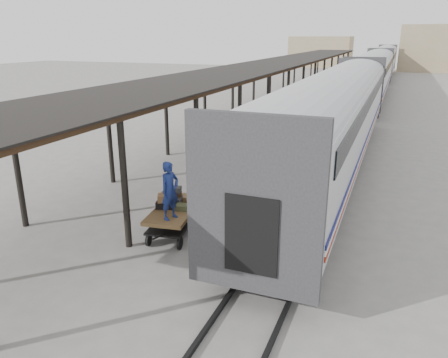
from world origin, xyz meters
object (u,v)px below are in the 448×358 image
porter (170,191)px  pedestrian (260,131)px  luggage_tug (280,111)px  baggage_cart (174,216)px

porter → pedestrian: (-1.32, 13.40, -0.92)m
luggage_tug → porter: bearing=-85.5°
baggage_cart → luggage_tug: 21.89m
luggage_tug → porter: 22.59m
luggage_tug → pedestrian: bearing=-84.7°
porter → pedestrian: 13.50m
baggage_cart → luggage_tug: (-2.17, 21.78, -0.09)m
baggage_cart → pedestrian: pedestrian is taller
baggage_cart → pedestrian: (-1.07, 12.75, 0.18)m
baggage_cart → pedestrian: bearing=86.3°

